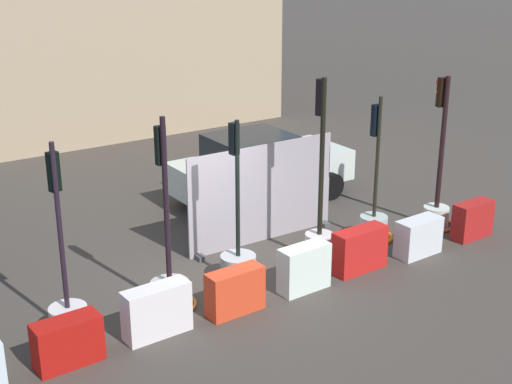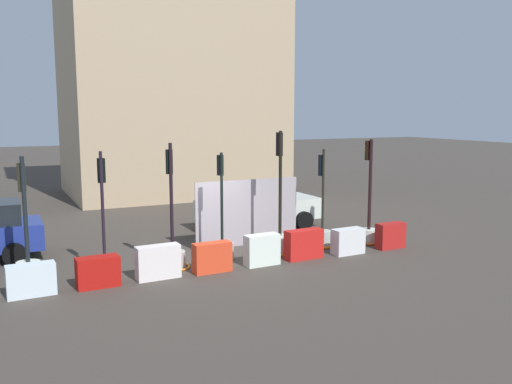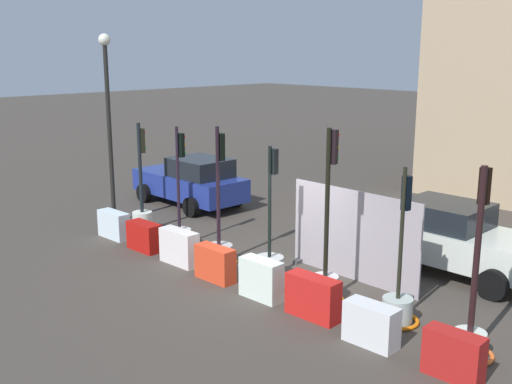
{
  "view_description": "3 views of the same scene",
  "coord_description": "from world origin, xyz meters",
  "px_view_note": "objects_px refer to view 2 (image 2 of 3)",
  "views": [
    {
      "loc": [
        -6.76,
        -10.72,
        6.34
      ],
      "look_at": [
        0.67,
        0.47,
        1.51
      ],
      "focal_mm": 51.46,
      "sensor_mm": 36.0,
      "label": 1
    },
    {
      "loc": [
        -5.96,
        -14.42,
        4.29
      ],
      "look_at": [
        1.18,
        0.26,
        1.9
      ],
      "focal_mm": 38.38,
      "sensor_mm": 36.0,
      "label": 2
    },
    {
      "loc": [
        9.58,
        -9.67,
        5.28
      ],
      "look_at": [
        -0.72,
        0.26,
        1.92
      ],
      "focal_mm": 42.8,
      "sensor_mm": 36.0,
      "label": 3
    }
  ],
  "objects_px": {
    "traffic_light_3": "(222,243)",
    "traffic_light_5": "(322,233)",
    "construction_barrier_0": "(31,280)",
    "construction_barrier_3": "(212,257)",
    "car_white_van": "(257,206)",
    "traffic_light_4": "(280,234)",
    "traffic_light_6": "(369,225)",
    "traffic_light_1": "(105,254)",
    "construction_barrier_7": "(390,236)",
    "construction_barrier_5": "(304,244)",
    "construction_barrier_1": "(98,272)",
    "construction_barrier_4": "(262,250)",
    "construction_barrier_2": "(158,262)",
    "traffic_light_2": "(172,251)",
    "construction_barrier_6": "(348,241)",
    "traffic_light_0": "(28,262)"
  },
  "relations": [
    {
      "from": "traffic_light_2",
      "to": "traffic_light_5",
      "type": "relative_size",
      "value": 1.11
    },
    {
      "from": "construction_barrier_1",
      "to": "traffic_light_3",
      "type": "bearing_deg",
      "value": 15.3
    },
    {
      "from": "traffic_light_2",
      "to": "construction_barrier_6",
      "type": "height_order",
      "value": "traffic_light_2"
    },
    {
      "from": "construction_barrier_0",
      "to": "construction_barrier_5",
      "type": "xyz_separation_m",
      "value": [
        7.45,
        0.04,
        0.05
      ]
    },
    {
      "from": "construction_barrier_4",
      "to": "construction_barrier_2",
      "type": "bearing_deg",
      "value": 179.09
    },
    {
      "from": "traffic_light_1",
      "to": "construction_barrier_0",
      "type": "xyz_separation_m",
      "value": [
        -1.87,
        -0.94,
        -0.2
      ]
    },
    {
      "from": "traffic_light_3",
      "to": "traffic_light_6",
      "type": "bearing_deg",
      "value": -2.17
    },
    {
      "from": "traffic_light_3",
      "to": "traffic_light_5",
      "type": "height_order",
      "value": "traffic_light_3"
    },
    {
      "from": "construction_barrier_0",
      "to": "construction_barrier_7",
      "type": "distance_m",
      "value": 10.58
    },
    {
      "from": "traffic_light_1",
      "to": "construction_barrier_3",
      "type": "xyz_separation_m",
      "value": [
        2.65,
        -0.98,
        -0.18
      ]
    },
    {
      "from": "traffic_light_3",
      "to": "construction_barrier_7",
      "type": "bearing_deg",
      "value": -11.59
    },
    {
      "from": "traffic_light_0",
      "to": "construction_barrier_2",
      "type": "bearing_deg",
      "value": -17.17
    },
    {
      "from": "construction_barrier_0",
      "to": "construction_barrier_3",
      "type": "distance_m",
      "value": 4.53
    },
    {
      "from": "traffic_light_1",
      "to": "construction_barrier_7",
      "type": "height_order",
      "value": "traffic_light_1"
    },
    {
      "from": "construction_barrier_0",
      "to": "construction_barrier_6",
      "type": "bearing_deg",
      "value": -0.42
    },
    {
      "from": "traffic_light_1",
      "to": "construction_barrier_5",
      "type": "distance_m",
      "value": 5.65
    },
    {
      "from": "traffic_light_1",
      "to": "construction_barrier_4",
      "type": "distance_m",
      "value": 4.28
    },
    {
      "from": "construction_barrier_4",
      "to": "construction_barrier_5",
      "type": "height_order",
      "value": "construction_barrier_4"
    },
    {
      "from": "traffic_light_4",
      "to": "traffic_light_6",
      "type": "distance_m",
      "value": 3.31
    },
    {
      "from": "traffic_light_4",
      "to": "construction_barrier_4",
      "type": "bearing_deg",
      "value": -139.82
    },
    {
      "from": "car_white_van",
      "to": "construction_barrier_0",
      "type": "bearing_deg",
      "value": -150.91
    },
    {
      "from": "construction_barrier_3",
      "to": "construction_barrier_4",
      "type": "relative_size",
      "value": 1.05
    },
    {
      "from": "traffic_light_3",
      "to": "construction_barrier_4",
      "type": "relative_size",
      "value": 3.11
    },
    {
      "from": "construction_barrier_7",
      "to": "car_white_van",
      "type": "xyz_separation_m",
      "value": [
        -2.5,
        4.56,
        0.43
      ]
    },
    {
      "from": "construction_barrier_1",
      "to": "construction_barrier_4",
      "type": "xyz_separation_m",
      "value": [
        4.51,
        -0.03,
        0.06
      ]
    },
    {
      "from": "traffic_light_2",
      "to": "construction_barrier_5",
      "type": "height_order",
      "value": "traffic_light_2"
    },
    {
      "from": "traffic_light_1",
      "to": "traffic_light_3",
      "type": "distance_m",
      "value": 3.39
    },
    {
      "from": "traffic_light_6",
      "to": "construction_barrier_4",
      "type": "bearing_deg",
      "value": -168.96
    },
    {
      "from": "traffic_light_4",
      "to": "car_white_van",
      "type": "relative_size",
      "value": 0.83
    },
    {
      "from": "construction_barrier_5",
      "to": "traffic_light_0",
      "type": "bearing_deg",
      "value": 172.93
    },
    {
      "from": "traffic_light_1",
      "to": "car_white_van",
      "type": "distance_m",
      "value": 7.16
    },
    {
      "from": "traffic_light_2",
      "to": "traffic_light_4",
      "type": "bearing_deg",
      "value": 1.13
    },
    {
      "from": "traffic_light_6",
      "to": "construction_barrier_6",
      "type": "bearing_deg",
      "value": -148.48
    },
    {
      "from": "traffic_light_6",
      "to": "construction_barrier_6",
      "type": "relative_size",
      "value": 3.35
    },
    {
      "from": "construction_barrier_1",
      "to": "construction_barrier_7",
      "type": "distance_m",
      "value": 9.05
    },
    {
      "from": "construction_barrier_0",
      "to": "construction_barrier_4",
      "type": "distance_m",
      "value": 6.04
    },
    {
      "from": "construction_barrier_2",
      "to": "construction_barrier_6",
      "type": "relative_size",
      "value": 1.13
    },
    {
      "from": "traffic_light_1",
      "to": "traffic_light_4",
      "type": "distance_m",
      "value": 5.22
    },
    {
      "from": "construction_barrier_2",
      "to": "car_white_van",
      "type": "height_order",
      "value": "car_white_van"
    },
    {
      "from": "construction_barrier_6",
      "to": "construction_barrier_7",
      "type": "height_order",
      "value": "construction_barrier_7"
    },
    {
      "from": "traffic_light_4",
      "to": "traffic_light_6",
      "type": "bearing_deg",
      "value": -0.65
    },
    {
      "from": "traffic_light_4",
      "to": "construction_barrier_3",
      "type": "height_order",
      "value": "traffic_light_4"
    },
    {
      "from": "construction_barrier_3",
      "to": "traffic_light_1",
      "type": "bearing_deg",
      "value": 159.76
    },
    {
      "from": "traffic_light_4",
      "to": "construction_barrier_2",
      "type": "distance_m",
      "value": 4.13
    },
    {
      "from": "traffic_light_3",
      "to": "construction_barrier_5",
      "type": "xyz_separation_m",
      "value": [
        2.19,
        -0.98,
        -0.07
      ]
    },
    {
      "from": "traffic_light_5",
      "to": "car_white_van",
      "type": "relative_size",
      "value": 0.7
    },
    {
      "from": "traffic_light_5",
      "to": "construction_barrier_6",
      "type": "bearing_deg",
      "value": -80.55
    },
    {
      "from": "traffic_light_3",
      "to": "construction_barrier_2",
      "type": "xyz_separation_m",
      "value": [
        -2.2,
        -1.0,
        -0.07
      ]
    },
    {
      "from": "construction_barrier_7",
      "to": "car_white_van",
      "type": "distance_m",
      "value": 5.22
    },
    {
      "from": "construction_barrier_5",
      "to": "car_white_van",
      "type": "xyz_separation_m",
      "value": [
        0.63,
        4.45,
        0.4
      ]
    }
  ]
}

